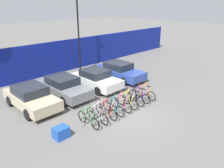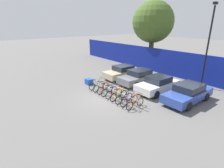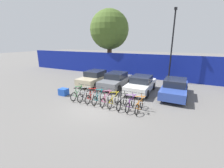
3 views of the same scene
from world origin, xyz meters
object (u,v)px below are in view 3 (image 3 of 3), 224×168
Objects in this scene: bicycle_orange at (139,106)px; car_beige at (95,78)px; bicycle_red at (92,97)px; tree_behind_hoarding at (109,30)px; bicycle_silver at (85,95)px; bicycle_yellow at (114,101)px; bicycle_pink at (106,99)px; car_blue at (174,88)px; cargo_crate at (64,92)px; lamp_post at (172,44)px; car_grey at (116,80)px; bicycle_teal at (98,98)px; bicycle_black at (122,102)px; bicycle_purple at (130,104)px; car_white at (141,84)px; bike_rack at (107,97)px; bicycle_green at (78,94)px.

car_beige is at bearing 145.99° from bicycle_orange.
bicycle_red is 0.20× the size of tree_behind_hoarding.
bicycle_silver is 2.41m from bicycle_yellow.
bicycle_silver and bicycle_pink have the same top height.
car_blue is at bearing 51.76° from bicycle_yellow.
bicycle_yellow reaches higher than cargo_crate.
bicycle_silver is at bearing -177.59° from bicycle_red.
car_beige is at bearing -149.54° from lamp_post.
bicycle_pink is at bearing -63.42° from tree_behind_hoarding.
lamp_post reaches higher than car_grey.
bicycle_teal is 1.82m from bicycle_black.
bicycle_pink is at bearing 179.92° from bicycle_purple.
car_grey is (-1.77, 4.14, 0.31)m from bicycle_yellow.
car_beige is at bearing -74.72° from tree_behind_hoarding.
bicycle_orange is 6.41m from cargo_crate.
car_grey is (-0.02, 4.14, 0.31)m from bicycle_red.
car_grey reaches higher than bicycle_yellow.
car_grey reaches higher than bicycle_black.
tree_behind_hoarding is (-4.17, 6.64, 5.10)m from car_grey.
car_grey is 5.26m from car_blue.
car_beige is (-4.73, 4.05, 0.31)m from bicycle_black.
bicycle_orange is (2.35, 0.00, 0.00)m from bicycle_pink.
bicycle_purple is 3.79m from car_white.
car_grey is 0.97× the size of car_blue.
bicycle_pink is at bearing -111.40° from lamp_post.
cargo_crate is at bearing -179.28° from bike_rack.
bicycle_silver is 4.94m from car_white.
bicycle_yellow is 9.14m from lamp_post.
bicycle_green is at bearing -125.04° from lamp_post.
bicycle_yellow is 0.40× the size of car_grey.
car_white is (-1.01, 3.75, 0.31)m from bicycle_orange.
bicycle_red is 1.00× the size of bicycle_orange.
bicycle_purple is (0.59, 0.00, 0.00)m from bicycle_black.
cargo_crate is 0.08× the size of tree_behind_hoarding.
bicycle_yellow is 5.77m from car_beige.
bike_rack is 0.63× the size of tree_behind_hoarding.
car_beige is at bearing 102.66° from bicycle_green.
bicycle_red is 2.86m from cargo_crate.
tree_behind_hoarding reaches higher than bicycle_black.
bicycle_black is 0.38× the size of car_blue.
car_beige is 2.34m from car_grey.
bicycle_green is 1.00× the size of bicycle_yellow.
bicycle_silver is 2.44× the size of cargo_crate.
bicycle_black is at bearing -6.86° from bike_rack.
lamp_post reaches higher than bicycle_teal.
bicycle_yellow is 0.38× the size of car_blue.
bicycle_purple is at bearing -2.34° from bicycle_green.
lamp_post is (-0.91, 4.06, 3.33)m from car_blue.
lamp_post is at bearing 47.65° from cargo_crate.
bicycle_yellow is at bearing -179.59° from bicycle_orange.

